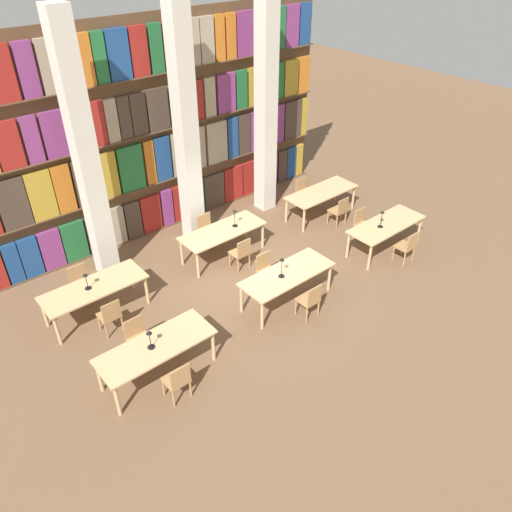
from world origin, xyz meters
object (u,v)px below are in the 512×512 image
(chair_4, at_px, (407,246))
(reading_table_5, at_px, (321,194))
(chair_1, at_px, (138,337))
(reading_table_1, at_px, (287,276))
(chair_10, at_px, (339,210))
(pillar_right, at_px, (266,108))
(reading_table_3, at_px, (94,289))
(desk_lamp_2, at_px, (382,216))
(chair_2, at_px, (310,300))
(chair_8, at_px, (241,252))
(chair_7, at_px, (81,283))
(desk_lamp_1, at_px, (282,264))
(reading_table_0, at_px, (156,348))
(desk_lamp_3, at_px, (86,278))
(desk_lamp_4, at_px, (235,215))
(pillar_left, at_px, (85,157))
(chair_5, at_px, (362,223))
(chair_0, at_px, (178,380))
(desk_lamp_0, at_px, (150,336))
(chair_3, at_px, (266,270))
(reading_table_2, at_px, (386,226))
(chair_6, at_px, (110,315))
(chair_11, at_px, (303,192))
(reading_table_4, at_px, (223,233))
(chair_9, at_px, (207,229))
(pillar_center, at_px, (186,130))

(chair_4, distance_m, reading_table_5, 3.04)
(chair_1, height_order, reading_table_1, chair_1)
(chair_4, height_order, chair_10, same)
(pillar_right, relative_size, reading_table_3, 2.72)
(reading_table_1, height_order, desk_lamp_2, desk_lamp_2)
(chair_2, relative_size, chair_8, 1.00)
(pillar_right, bearing_deg, chair_7, -173.74)
(desk_lamp_1, height_order, chair_8, desk_lamp_1)
(pillar_right, bearing_deg, chair_1, -152.79)
(reading_table_0, xyz_separation_m, desk_lamp_3, (-0.23, 2.38, 0.35))
(reading_table_0, xyz_separation_m, desk_lamp_4, (3.72, 2.40, 0.41))
(chair_10, bearing_deg, pillar_left, 160.29)
(reading_table_1, distance_m, chair_5, 3.43)
(chair_0, bearing_deg, desk_lamp_2, 6.34)
(desk_lamp_0, distance_m, desk_lamp_4, 4.50)
(desk_lamp_0, xyz_separation_m, reading_table_3, (-0.03, 2.37, -0.36))
(chair_4, bearing_deg, desk_lamp_4, 134.01)
(chair_0, height_order, chair_3, same)
(desk_lamp_2, relative_size, chair_8, 0.55)
(reading_table_2, distance_m, chair_5, 0.75)
(chair_6, bearing_deg, reading_table_3, 87.89)
(reading_table_0, xyz_separation_m, chair_8, (3.38, 1.73, -0.23))
(reading_table_1, xyz_separation_m, desk_lamp_3, (-3.59, 2.31, 0.35))
(chair_3, xyz_separation_m, desk_lamp_2, (3.13, -0.78, 0.63))
(chair_1, xyz_separation_m, reading_table_3, (-0.10, 1.66, 0.23))
(reading_table_0, distance_m, reading_table_2, 6.77)
(desk_lamp_1, bearing_deg, chair_11, 39.49)
(chair_4, distance_m, chair_7, 7.85)
(reading_table_0, xyz_separation_m, reading_table_4, (3.36, 2.45, 0.00))
(pillar_left, bearing_deg, chair_5, -27.07)
(chair_0, distance_m, desk_lamp_3, 3.16)
(desk_lamp_4, bearing_deg, chair_6, -169.21)
(chair_0, height_order, chair_1, same)
(chair_6, xyz_separation_m, desk_lamp_4, (3.86, 0.74, 0.64))
(chair_10, bearing_deg, chair_2, -146.62)
(desk_lamp_3, height_order, reading_table_4, desk_lamp_3)
(chair_5, relative_size, chair_8, 1.00)
(desk_lamp_3, relative_size, chair_9, 0.47)
(reading_table_4, bearing_deg, desk_lamp_0, -144.75)
(pillar_left, height_order, reading_table_0, pillar_left)
(chair_6, bearing_deg, chair_11, 11.22)
(pillar_center, xyz_separation_m, chair_2, (0.04, -4.40, -2.54))
(desk_lamp_0, bearing_deg, chair_1, 84.16)
(desk_lamp_1, height_order, chair_7, desk_lamp_1)
(chair_5, bearing_deg, chair_2, 22.09)
(chair_11, bearing_deg, pillar_center, -11.79)
(pillar_right, distance_m, reading_table_1, 5.03)
(chair_0, xyz_separation_m, chair_1, (0.00, 1.43, 0.00))
(chair_7, bearing_deg, reading_table_1, 139.27)
(chair_4, bearing_deg, reading_table_5, 88.76)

